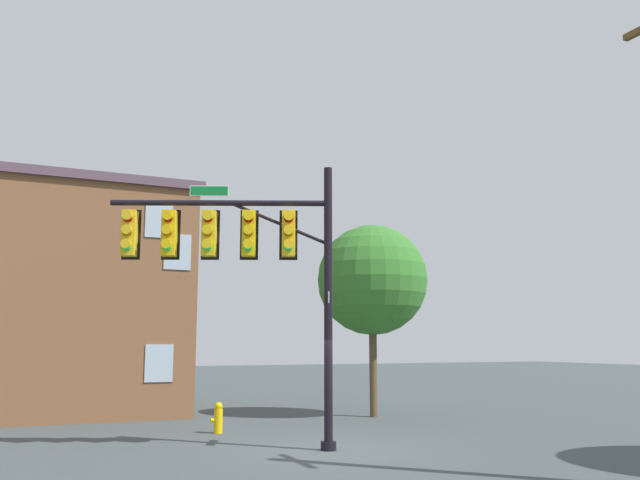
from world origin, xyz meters
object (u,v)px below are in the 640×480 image
(fire_hydrant, at_px, (218,418))
(tree_near, at_px, (372,280))
(brick_building, at_px, (84,301))
(signal_pole_assembly, at_px, (235,248))

(fire_hydrant, relative_size, tree_near, 0.13)
(brick_building, bearing_deg, fire_hydrant, 112.26)
(tree_near, xyz_separation_m, brick_building, (8.94, -5.55, -0.62))
(tree_near, bearing_deg, signal_pole_assembly, 37.89)
(tree_near, height_order, brick_building, brick_building)
(fire_hydrant, xyz_separation_m, brick_building, (3.06, -7.47, 3.56))
(tree_near, bearing_deg, brick_building, -31.81)
(signal_pole_assembly, distance_m, tree_near, 8.13)
(fire_hydrant, height_order, tree_near, tree_near)
(signal_pole_assembly, relative_size, tree_near, 1.03)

